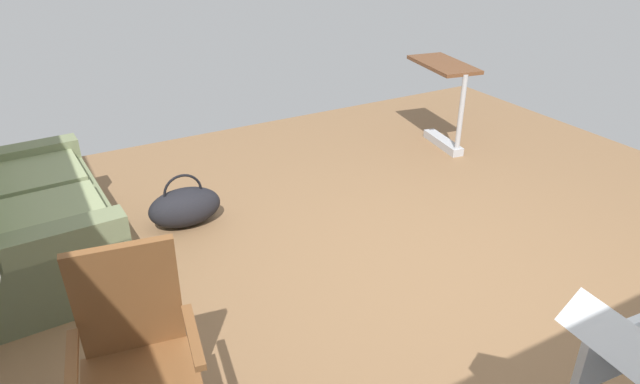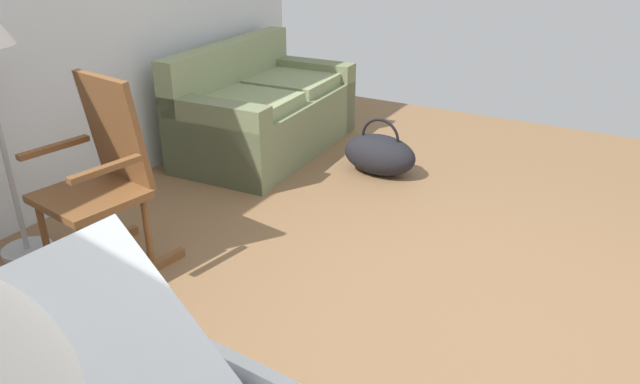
% 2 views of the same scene
% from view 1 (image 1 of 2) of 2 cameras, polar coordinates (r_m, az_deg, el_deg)
% --- Properties ---
extents(ground_plane, '(6.71, 6.71, 0.00)m').
position_cam_1_polar(ground_plane, '(3.80, 10.72, -9.35)').
color(ground_plane, olive).
extents(couch, '(1.64, 0.93, 0.85)m').
position_cam_1_polar(couch, '(4.29, -27.06, -2.75)').
color(couch, '#737D57').
rests_on(couch, ground).
extents(rocking_chair, '(0.82, 0.59, 1.05)m').
position_cam_1_polar(rocking_chair, '(2.59, -17.97, -16.35)').
color(rocking_chair, brown).
rests_on(rocking_chair, ground).
extents(overbed_table, '(0.87, 0.53, 0.84)m').
position_cam_1_polar(overbed_table, '(5.83, 12.61, 9.65)').
color(overbed_table, '#B2B5BA').
rests_on(overbed_table, ground).
extents(duffel_bag, '(0.33, 0.57, 0.43)m').
position_cam_1_polar(duffel_bag, '(4.45, -13.61, -1.46)').
color(duffel_bag, black).
rests_on(duffel_bag, ground).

